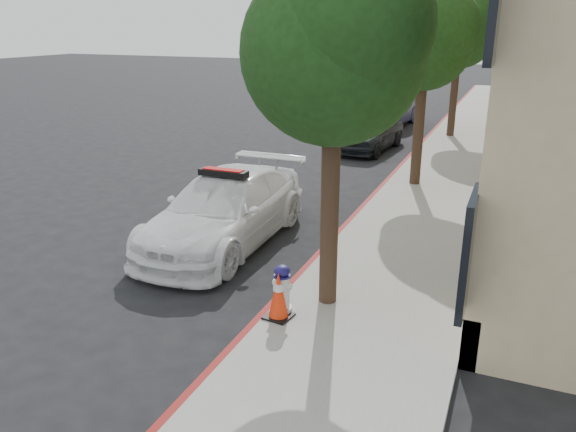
% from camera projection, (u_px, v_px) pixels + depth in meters
% --- Properties ---
extents(ground, '(120.00, 120.00, 0.00)m').
position_uv_depth(ground, '(233.00, 244.00, 12.49)').
color(ground, black).
rests_on(ground, ground).
extents(sidewalk, '(3.20, 50.00, 0.15)m').
position_uv_depth(sidewalk, '(455.00, 159.00, 19.88)').
color(sidewalk, gray).
rests_on(sidewalk, ground).
extents(curb_strip, '(0.12, 50.00, 0.15)m').
position_uv_depth(curb_strip, '(412.00, 155.00, 20.44)').
color(curb_strip, maroon).
rests_on(curb_strip, ground).
extents(tree_near, '(2.92, 2.82, 5.62)m').
position_uv_depth(tree_near, '(335.00, 51.00, 8.27)').
color(tree_near, black).
rests_on(tree_near, sidewalk).
extents(tree_mid, '(2.77, 2.64, 5.43)m').
position_uv_depth(tree_mid, '(426.00, 42.00, 15.28)').
color(tree_mid, black).
rests_on(tree_mid, sidewalk).
extents(tree_far, '(3.10, 3.00, 5.81)m').
position_uv_depth(tree_far, '(461.00, 29.00, 22.18)').
color(tree_far, black).
rests_on(tree_far, sidewalk).
extents(police_car, '(2.20, 5.33, 1.69)m').
position_uv_depth(police_car, '(225.00, 210.00, 12.31)').
color(police_car, white).
rests_on(police_car, ground).
extents(parked_car_mid, '(2.05, 4.27, 1.41)m').
position_uv_depth(parked_car_mid, '(370.00, 132.00, 21.39)').
color(parked_car_mid, black).
rests_on(parked_car_mid, ground).
extents(parked_car_far, '(2.21, 5.13, 1.64)m').
position_uv_depth(parked_car_far, '(387.00, 109.00, 26.10)').
color(parked_car_far, '#161738').
rests_on(parked_car_far, ground).
extents(fire_hydrant, '(0.36, 0.32, 0.84)m').
position_uv_depth(fire_hydrant, '(282.00, 290.00, 9.11)').
color(fire_hydrant, silver).
rests_on(fire_hydrant, sidewalk).
extents(traffic_cone, '(0.46, 0.46, 0.79)m').
position_uv_depth(traffic_cone, '(278.00, 295.00, 8.96)').
color(traffic_cone, black).
rests_on(traffic_cone, sidewalk).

